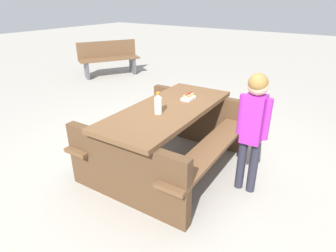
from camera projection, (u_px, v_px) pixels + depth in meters
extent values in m
plane|color=gray|center=(168.00, 165.00, 3.42)|extent=(30.00, 30.00, 0.00)
cube|color=brown|center=(168.00, 110.00, 3.11)|extent=(1.83, 0.83, 0.05)
cube|color=brown|center=(130.00, 123.00, 3.51)|extent=(1.81, 0.35, 0.04)
cube|color=brown|center=(213.00, 146.00, 2.96)|extent=(1.81, 0.35, 0.04)
cube|color=#4D3520|center=(198.00, 117.00, 3.87)|extent=(0.16, 1.40, 0.70)
cube|color=#4D3520|center=(124.00, 172.00, 2.67)|extent=(0.16, 1.40, 0.70)
cylinder|color=silver|center=(158.00, 106.00, 2.91)|extent=(0.08, 0.08, 0.17)
cone|color=silver|center=(158.00, 96.00, 2.87)|extent=(0.07, 0.07, 0.04)
cylinder|color=orange|center=(158.00, 93.00, 2.86)|extent=(0.04, 0.04, 0.02)
cube|color=white|center=(188.00, 98.00, 3.34)|extent=(0.18, 0.11, 0.03)
cube|color=#D8B272|center=(189.00, 96.00, 3.33)|extent=(0.15, 0.06, 0.04)
cylinder|color=maroon|center=(189.00, 94.00, 3.32)|extent=(0.14, 0.03, 0.03)
ellipsoid|color=maroon|center=(189.00, 93.00, 3.31)|extent=(0.07, 0.02, 0.01)
cylinder|color=#262633|center=(241.00, 164.00, 2.92)|extent=(0.09, 0.09, 0.57)
cylinder|color=#262633|center=(253.00, 168.00, 2.86)|extent=(0.09, 0.09, 0.57)
cube|color=purple|center=(254.00, 119.00, 2.67)|extent=(0.18, 0.20, 0.48)
cylinder|color=purple|center=(242.00, 114.00, 2.71)|extent=(0.07, 0.07, 0.41)
cylinder|color=purple|center=(267.00, 120.00, 2.60)|extent=(0.07, 0.07, 0.41)
sphere|color=beige|center=(258.00, 85.00, 2.53)|extent=(0.19, 0.19, 0.19)
sphere|color=olive|center=(258.00, 83.00, 2.51)|extent=(0.18, 0.18, 0.18)
cube|color=brown|center=(110.00, 59.00, 7.09)|extent=(1.50, 1.08, 0.04)
cube|color=brown|center=(107.00, 49.00, 7.14)|extent=(1.33, 0.77, 0.40)
cube|color=#4C4C51|center=(87.00, 70.00, 6.94)|extent=(0.23, 0.34, 0.41)
cube|color=#4C4C51|center=(133.00, 66.00, 7.42)|extent=(0.23, 0.34, 0.41)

